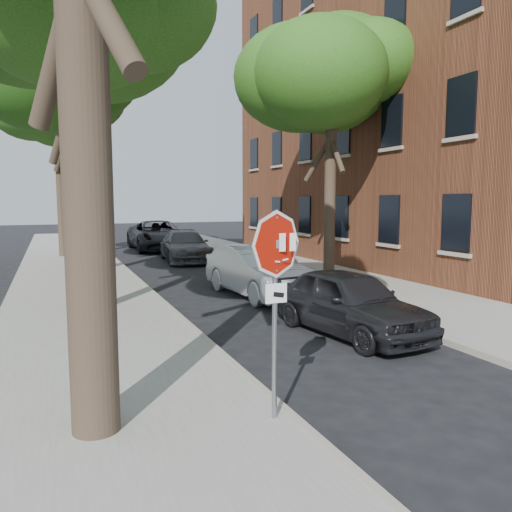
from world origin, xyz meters
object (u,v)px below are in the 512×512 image
Objects in this scene: car_a at (349,302)px; car_d at (158,235)px; tree_mid_b at (67,55)px; car_b at (258,271)px; tree_far at (57,110)px; car_c at (185,246)px; stop_sign at (276,274)px; apartment_building at (433,100)px; tree_right at (330,74)px.

car_d reaches higher than car_a.
tree_mid_b is 2.25× the size of car_b.
tree_far is 2.02× the size of car_b.
car_a is 0.83× the size of car_c.
stop_sign reaches higher than car_b.
apartment_building reaches higher than tree_mid_b.
apartment_building reaches higher than car_a.
tree_mid_b is (-16.42, 0.12, 0.34)m from apartment_building.
apartment_building is at bearing -0.43° from tree_mid_b.
car_a is at bearing -64.83° from tree_mid_b.
tree_mid_b is 9.45m from car_c.
tree_far is 2.27× the size of car_a.
stop_sign is (-14.70, -14.03, -5.71)m from apartment_building.
car_d is at bearing 96.15° from car_c.
car_a is 14.01m from car_c.
tree_far is at bearing 150.38° from car_c.
stop_sign is 0.28× the size of tree_right.
car_a is at bearing -137.17° from apartment_building.
car_d is at bearing 85.85° from car_b.
stop_sign is at bearing -95.76° from car_c.
stop_sign is 13.23m from tree_right.
car_b is at bearing -152.91° from apartment_building.
tree_right is at bearing -25.52° from tree_mid_b.
car_d is (3.18, 23.31, -1.10)m from stop_sign.
stop_sign is at bearing -97.52° from car_d.
stop_sign is 4.94m from car_a.
apartment_building is at bearing -23.04° from tree_far.
car_c is (0.00, 14.01, 0.02)m from car_a.
tree_far is at bearing 156.96° from apartment_building.
tree_mid_b reaches higher than car_c.
car_b is (5.16, -13.02, -6.45)m from tree_far.
car_a is (-3.38, -6.68, -6.51)m from tree_right.
car_a is at bearing -116.83° from tree_right.
tree_mid_b is at bearing 179.57° from apartment_building.
tree_mid_b is 2.10× the size of car_c.
stop_sign is 23.55m from car_d.
car_c is at bearing -88.55° from car_d.
apartment_building is 8.93m from tree_right.
tree_far is at bearing -157.10° from car_d.
tree_right is at bearing -154.13° from apartment_building.
car_a is 0.89× the size of car_b.
tree_far reaches higher than car_a.
tree_far is (-0.30, 6.99, -0.78)m from tree_mid_b.
tree_mid_b is at bearing 107.87° from car_a.
tree_far is 1.52× the size of car_d.
apartment_building is 3.30× the size of car_d.
tree_mid_b is at bearing -87.56° from tree_far.
car_a is (3.30, 3.46, -1.25)m from stop_sign.
tree_mid_b reaches higher than car_b.
apartment_building reaches higher than car_c.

